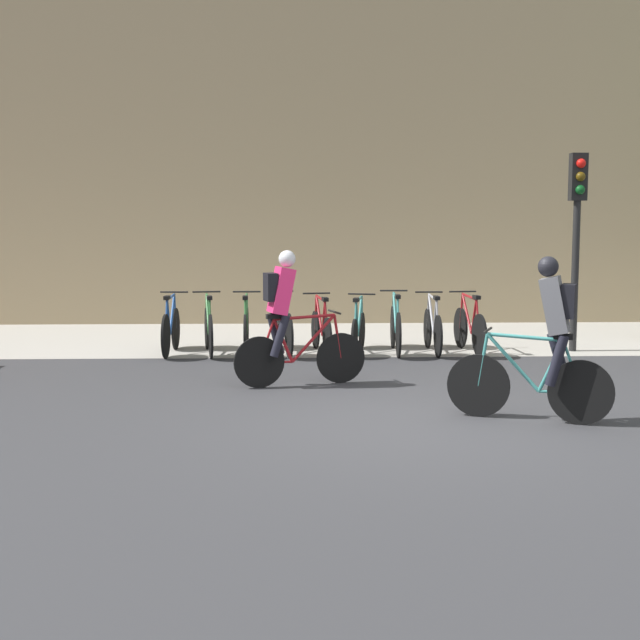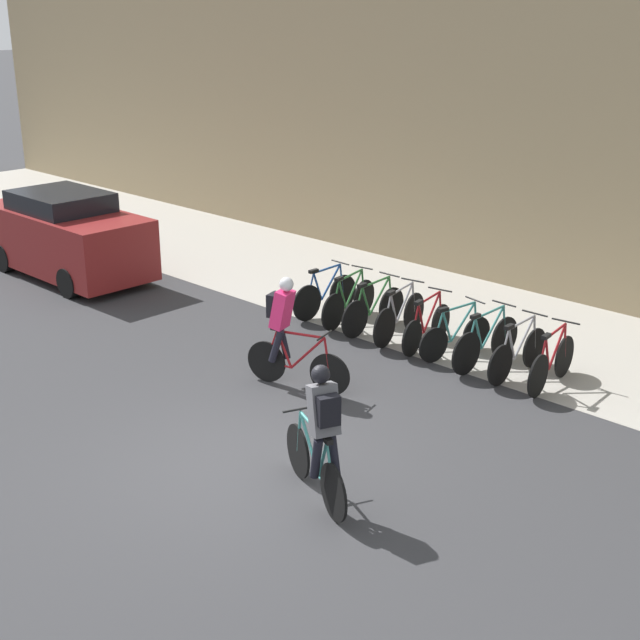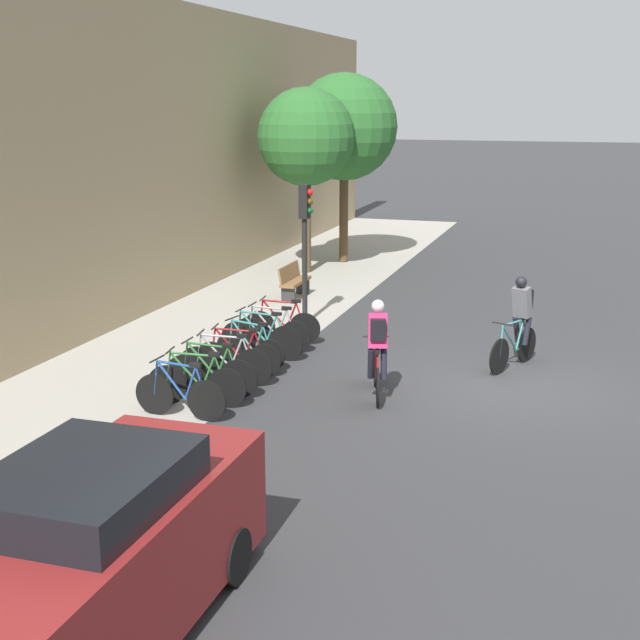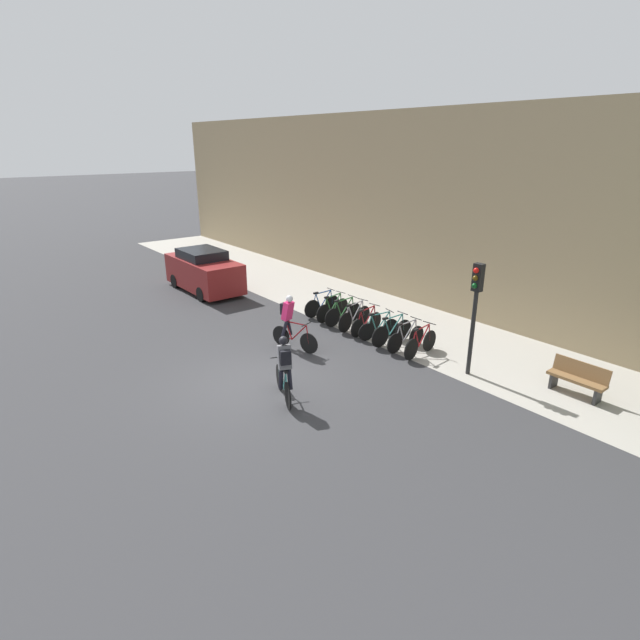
{
  "view_description": "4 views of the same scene",
  "coord_description": "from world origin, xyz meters",
  "px_view_note": "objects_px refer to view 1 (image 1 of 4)",
  "views": [
    {
      "loc": [
        -1.33,
        -9.31,
        2.21
      ],
      "look_at": [
        -0.96,
        1.44,
        0.95
      ],
      "focal_mm": 50.0,
      "sensor_mm": 36.0,
      "label": 1
    },
    {
      "loc": [
        7.87,
        -6.68,
        5.67
      ],
      "look_at": [
        -0.87,
        2.38,
        1.16
      ],
      "focal_mm": 50.0,
      "sensor_mm": 36.0,
      "label": 2
    },
    {
      "loc": [
        -15.69,
        -1.35,
        5.08
      ],
      "look_at": [
        -0.31,
        3.53,
        1.07
      ],
      "focal_mm": 50.0,
      "sensor_mm": 36.0,
      "label": 3
    },
    {
      "loc": [
        10.82,
        -6.3,
        6.26
      ],
      "look_at": [
        0.69,
        1.75,
        1.63
      ],
      "focal_mm": 28.0,
      "sensor_mm": 36.0,
      "label": 4
    }
  ],
  "objects_px": {
    "cyclist_grey": "(547,335)",
    "parked_bike_5": "(358,330)",
    "parked_bike_1": "(209,329)",
    "traffic_light_pole": "(577,214)",
    "cyclist_pink": "(287,314)",
    "parked_bike_2": "(246,328)",
    "parked_bike_0": "(171,329)",
    "parked_bike_7": "(433,328)",
    "parked_bike_3": "(284,328)",
    "parked_bike_6": "(396,327)",
    "parked_bike_8": "(470,328)",
    "parked_bike_4": "(321,329)"
  },
  "relations": [
    {
      "from": "parked_bike_2",
      "to": "parked_bike_3",
      "type": "height_order",
      "value": "parked_bike_3"
    },
    {
      "from": "parked_bike_5",
      "to": "parked_bike_8",
      "type": "bearing_deg",
      "value": 0.03
    },
    {
      "from": "parked_bike_4",
      "to": "parked_bike_5",
      "type": "height_order",
      "value": "parked_bike_4"
    },
    {
      "from": "parked_bike_4",
      "to": "parked_bike_8",
      "type": "height_order",
      "value": "parked_bike_8"
    },
    {
      "from": "parked_bike_1",
      "to": "parked_bike_3",
      "type": "xyz_separation_m",
      "value": [
        1.21,
        0.0,
        0.0
      ]
    },
    {
      "from": "parked_bike_0",
      "to": "parked_bike_6",
      "type": "bearing_deg",
      "value": -0.01
    },
    {
      "from": "cyclist_grey",
      "to": "parked_bike_5",
      "type": "distance_m",
      "value": 5.25
    },
    {
      "from": "parked_bike_5",
      "to": "parked_bike_7",
      "type": "distance_m",
      "value": 1.21
    },
    {
      "from": "parked_bike_6",
      "to": "parked_bike_8",
      "type": "relative_size",
      "value": 1.07
    },
    {
      "from": "parked_bike_4",
      "to": "traffic_light_pole",
      "type": "distance_m",
      "value": 4.55
    },
    {
      "from": "parked_bike_5",
      "to": "parked_bike_8",
      "type": "relative_size",
      "value": 0.94
    },
    {
      "from": "parked_bike_3",
      "to": "parked_bike_4",
      "type": "relative_size",
      "value": 1.05
    },
    {
      "from": "parked_bike_0",
      "to": "parked_bike_5",
      "type": "height_order",
      "value": "parked_bike_0"
    },
    {
      "from": "traffic_light_pole",
      "to": "cyclist_grey",
      "type": "bearing_deg",
      "value": -110.9
    },
    {
      "from": "parked_bike_6",
      "to": "parked_bike_7",
      "type": "bearing_deg",
      "value": -0.03
    },
    {
      "from": "cyclist_grey",
      "to": "traffic_light_pole",
      "type": "relative_size",
      "value": 0.56
    },
    {
      "from": "parked_bike_1",
      "to": "parked_bike_0",
      "type": "bearing_deg",
      "value": 179.91
    },
    {
      "from": "parked_bike_2",
      "to": "parked_bike_6",
      "type": "height_order",
      "value": "parked_bike_6"
    },
    {
      "from": "cyclist_grey",
      "to": "parked_bike_6",
      "type": "distance_m",
      "value": 5.1
    },
    {
      "from": "parked_bike_0",
      "to": "parked_bike_7",
      "type": "bearing_deg",
      "value": -0.02
    },
    {
      "from": "cyclist_grey",
      "to": "parked_bike_3",
      "type": "height_order",
      "value": "cyclist_grey"
    },
    {
      "from": "parked_bike_0",
      "to": "parked_bike_7",
      "type": "xyz_separation_m",
      "value": [
        4.25,
        -0.0,
        -0.01
      ]
    },
    {
      "from": "parked_bike_0",
      "to": "parked_bike_5",
      "type": "bearing_deg",
      "value": -0.03
    },
    {
      "from": "parked_bike_6",
      "to": "traffic_light_pole",
      "type": "height_order",
      "value": "traffic_light_pole"
    },
    {
      "from": "parked_bike_2",
      "to": "parked_bike_4",
      "type": "relative_size",
      "value": 1.05
    },
    {
      "from": "cyclist_grey",
      "to": "parked_bike_5",
      "type": "relative_size",
      "value": 1.15
    },
    {
      "from": "parked_bike_3",
      "to": "parked_bike_4",
      "type": "xyz_separation_m",
      "value": [
        0.61,
        -0.0,
        -0.02
      ]
    },
    {
      "from": "cyclist_pink",
      "to": "parked_bike_6",
      "type": "distance_m",
      "value": 3.37
    },
    {
      "from": "cyclist_grey",
      "to": "parked_bike_2",
      "type": "bearing_deg",
      "value": 124.8
    },
    {
      "from": "cyclist_grey",
      "to": "parked_bike_6",
      "type": "relative_size",
      "value": 1.01
    },
    {
      "from": "parked_bike_3",
      "to": "parked_bike_7",
      "type": "height_order",
      "value": "parked_bike_3"
    },
    {
      "from": "parked_bike_1",
      "to": "parked_bike_5",
      "type": "xyz_separation_m",
      "value": [
        2.42,
        -0.0,
        -0.03
      ]
    },
    {
      "from": "cyclist_pink",
      "to": "parked_bike_1",
      "type": "height_order",
      "value": "cyclist_pink"
    },
    {
      "from": "parked_bike_0",
      "to": "parked_bike_4",
      "type": "xyz_separation_m",
      "value": [
        2.43,
        -0.0,
        -0.02
      ]
    },
    {
      "from": "cyclist_pink",
      "to": "cyclist_grey",
      "type": "relative_size",
      "value": 0.99
    },
    {
      "from": "parked_bike_2",
      "to": "parked_bike_7",
      "type": "bearing_deg",
      "value": -0.0
    },
    {
      "from": "parked_bike_4",
      "to": "cyclist_grey",
      "type": "bearing_deg",
      "value": -65.75
    },
    {
      "from": "parked_bike_1",
      "to": "parked_bike_8",
      "type": "distance_m",
      "value": 4.24
    },
    {
      "from": "parked_bike_5",
      "to": "parked_bike_7",
      "type": "height_order",
      "value": "parked_bike_7"
    },
    {
      "from": "cyclist_pink",
      "to": "parked_bike_8",
      "type": "height_order",
      "value": "cyclist_pink"
    },
    {
      "from": "parked_bike_5",
      "to": "parked_bike_6",
      "type": "distance_m",
      "value": 0.61
    },
    {
      "from": "cyclist_pink",
      "to": "parked_bike_2",
      "type": "xyz_separation_m",
      "value": [
        -0.66,
        2.83,
        -0.54
      ]
    },
    {
      "from": "parked_bike_5",
      "to": "traffic_light_pole",
      "type": "distance_m",
      "value": 4.01
    },
    {
      "from": "parked_bike_4",
      "to": "parked_bike_2",
      "type": "bearing_deg",
      "value": 179.97
    },
    {
      "from": "parked_bike_6",
      "to": "parked_bike_3",
      "type": "bearing_deg",
      "value": 180.0
    },
    {
      "from": "parked_bike_4",
      "to": "traffic_light_pole",
      "type": "xyz_separation_m",
      "value": [
        4.15,
        0.05,
        1.86
      ]
    },
    {
      "from": "parked_bike_2",
      "to": "traffic_light_pole",
      "type": "distance_m",
      "value": 5.67
    },
    {
      "from": "parked_bike_1",
      "to": "traffic_light_pole",
      "type": "distance_m",
      "value": 6.25
    },
    {
      "from": "cyclist_grey",
      "to": "parked_bike_0",
      "type": "bearing_deg",
      "value": 133.21
    },
    {
      "from": "cyclist_grey",
      "to": "traffic_light_pole",
      "type": "height_order",
      "value": "traffic_light_pole"
    }
  ]
}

